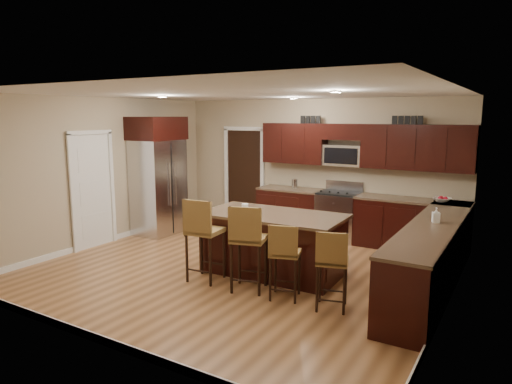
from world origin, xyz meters
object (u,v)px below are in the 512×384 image
Objects in this scene: stool_left at (202,230)px; stool_extra at (332,261)px; island at (273,245)px; stool_right at (284,253)px; range at (339,215)px; stool_mid at (247,238)px; refrigerator at (158,175)px.

stool_left is 1.96m from stool_extra.
stool_right is at bearing -54.97° from island.
stool_left is at bearing 163.64° from stool_extra.
range is 2.32m from island.
refrigerator reaches higher than stool_mid.
stool_left is at bearing 163.84° from stool_right.
stool_mid is at bearing -86.89° from island.
range is 3.34m from stool_extra.
stool_left reaches higher than stool_right.
stool_left is 1.31m from stool_right.
range is at bearing 83.93° from island.
stool_mid reaches higher than stool_right.
stool_extra is (4.40, -1.73, -0.57)m from refrigerator.
stool_mid is at bearing -28.59° from refrigerator.
island is 1.07m from stool_right.
stool_mid is (0.75, 0.00, -0.01)m from stool_left.
stool_extra is (1.10, -3.15, 0.16)m from range.
refrigerator is (-3.20, 1.74, 0.45)m from stool_mid.
stool_mid is at bearing 164.31° from stool_right.
stool_mid is 0.51× the size of refrigerator.
island is 1.54m from stool_extra.
range is at bearing 71.29° from stool_mid.
stool_extra is (0.65, 0.00, 0.00)m from stool_right.
stool_left is 0.52× the size of refrigerator.
stool_left is 1.20× the size of stool_right.
stool_mid is 1.21m from stool_extra.
refrigerator reaches higher than stool_left.
stool_left is (-0.68, -0.85, 0.33)m from island.
stool_mid is (-0.10, -3.16, 0.28)m from range.
stool_mid is 0.57m from stool_right.
range is 0.93× the size of stool_mid.
refrigerator is at bearing -156.72° from range.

